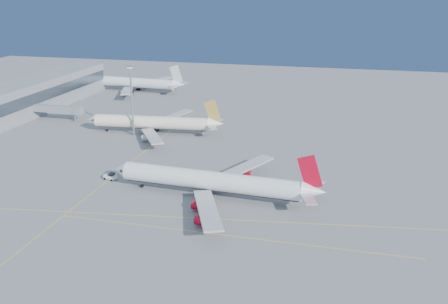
{
  "coord_description": "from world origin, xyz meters",
  "views": [
    {
      "loc": [
        30.11,
        -119.05,
        57.98
      ],
      "look_at": [
        -6.7,
        27.15,
        7.0
      ],
      "focal_mm": 40.0,
      "sensor_mm": 36.0,
      "label": 1
    }
  ],
  "objects_px": {
    "airliner_etihad": "(154,123)",
    "pushback_tug": "(110,176)",
    "light_mast": "(132,95)",
    "airliner_third": "(135,83)",
    "airliner_virgin": "(214,182)"
  },
  "relations": [
    {
      "from": "pushback_tug",
      "to": "airliner_third",
      "type": "bearing_deg",
      "value": 122.79
    },
    {
      "from": "airliner_etihad",
      "to": "airliner_third",
      "type": "distance_m",
      "value": 86.1
    },
    {
      "from": "airliner_virgin",
      "to": "pushback_tug",
      "type": "xyz_separation_m",
      "value": [
        -34.94,
        4.98,
        -3.7
      ]
    },
    {
      "from": "airliner_etihad",
      "to": "pushback_tug",
      "type": "relative_size",
      "value": 13.43
    },
    {
      "from": "airliner_third",
      "to": "light_mast",
      "type": "bearing_deg",
      "value": -62.19
    },
    {
      "from": "airliner_virgin",
      "to": "pushback_tug",
      "type": "bearing_deg",
      "value": 175.6
    },
    {
      "from": "light_mast",
      "to": "airliner_third",
      "type": "bearing_deg",
      "value": 113.25
    },
    {
      "from": "airliner_virgin",
      "to": "airliner_third",
      "type": "distance_m",
      "value": 154.68
    },
    {
      "from": "pushback_tug",
      "to": "light_mast",
      "type": "height_order",
      "value": "light_mast"
    },
    {
      "from": "pushback_tug",
      "to": "light_mast",
      "type": "bearing_deg",
      "value": 117.61
    },
    {
      "from": "airliner_etihad",
      "to": "light_mast",
      "type": "bearing_deg",
      "value": -153.44
    },
    {
      "from": "pushback_tug",
      "to": "light_mast",
      "type": "distance_m",
      "value": 50.44
    },
    {
      "from": "airliner_etihad",
      "to": "pushback_tug",
      "type": "height_order",
      "value": "airliner_etihad"
    },
    {
      "from": "airliner_virgin",
      "to": "airliner_etihad",
      "type": "xyz_separation_m",
      "value": [
        -40.34,
        55.82,
        -0.17
      ]
    },
    {
      "from": "airliner_virgin",
      "to": "airliner_third",
      "type": "height_order",
      "value": "airliner_third"
    }
  ]
}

